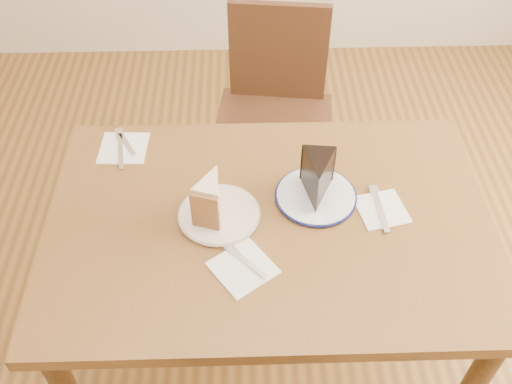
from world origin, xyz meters
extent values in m
plane|color=#523416|center=(0.00, 0.00, 0.00)|extent=(4.00, 4.00, 0.00)
cube|color=#482C13|center=(0.00, 0.00, 0.73)|extent=(1.20, 0.80, 0.04)
cylinder|color=#392111|center=(-0.54, 0.34, 0.35)|extent=(0.06, 0.06, 0.71)
cylinder|color=#392111|center=(0.54, 0.34, 0.35)|extent=(0.06, 0.06, 0.71)
cube|color=black|center=(0.05, 0.68, 0.48)|extent=(0.50, 0.50, 0.04)
cylinder|color=black|center=(0.26, 0.85, 0.23)|extent=(0.04, 0.04, 0.46)
cylinder|color=black|center=(-0.11, 0.89, 0.23)|extent=(0.04, 0.04, 0.46)
cylinder|color=black|center=(0.21, 0.47, 0.23)|extent=(0.04, 0.04, 0.46)
cylinder|color=black|center=(-0.16, 0.52, 0.23)|extent=(0.04, 0.04, 0.46)
cube|color=black|center=(0.07, 0.88, 0.70)|extent=(0.38, 0.08, 0.40)
cylinder|color=silver|center=(-0.13, 0.01, 0.76)|extent=(0.21, 0.21, 0.01)
cylinder|color=white|center=(0.13, 0.07, 0.76)|extent=(0.22, 0.22, 0.01)
cube|color=white|center=(-0.07, -0.16, 0.75)|extent=(0.19, 0.19, 0.00)
cube|color=white|center=(0.31, 0.02, 0.75)|extent=(0.15, 0.15, 0.00)
cube|color=white|center=(-0.43, 0.29, 0.75)|extent=(0.15, 0.15, 0.00)
cube|color=silver|center=(-0.06, -0.15, 0.76)|extent=(0.11, 0.11, 0.00)
cube|color=silver|center=(0.30, 0.02, 0.76)|extent=(0.03, 0.17, 0.00)
cube|color=silver|center=(-0.42, 0.32, 0.76)|extent=(0.08, 0.13, 0.00)
cube|color=silver|center=(-0.43, 0.27, 0.76)|extent=(0.04, 0.16, 0.00)
camera|label=1|loc=(-0.06, -1.00, 1.91)|focal=40.00mm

